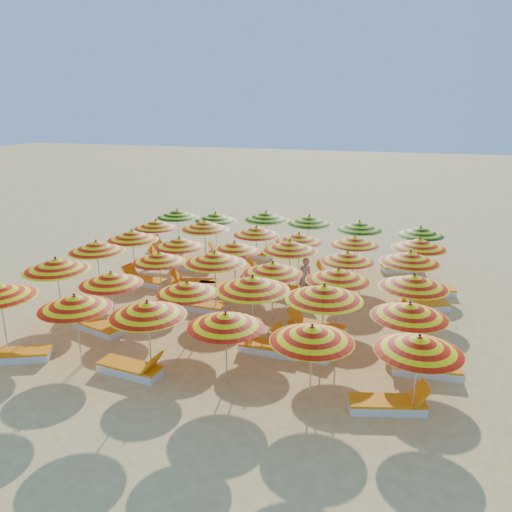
# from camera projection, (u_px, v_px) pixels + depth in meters

# --- Properties ---
(ground) EXTENTS (120.00, 120.00, 0.00)m
(ground) POSITION_uv_depth(u_px,v_px,m) (252.00, 304.00, 17.24)
(ground) COLOR #F1C66B
(ground) RESTS_ON ground
(umbrella_1) EXTENTS (1.96, 1.96, 2.01)m
(umbrella_1) POSITION_uv_depth(u_px,v_px,m) (75.00, 302.00, 12.79)
(umbrella_1) COLOR silver
(umbrella_1) RESTS_ON ground
(umbrella_2) EXTENTS (2.15, 2.15, 2.05)m
(umbrella_2) POSITION_uv_depth(u_px,v_px,m) (147.00, 309.00, 12.26)
(umbrella_2) COLOR silver
(umbrella_2) RESTS_ON ground
(umbrella_3) EXTENTS (2.09, 2.09, 1.96)m
(umbrella_3) POSITION_uv_depth(u_px,v_px,m) (226.00, 320.00, 11.84)
(umbrella_3) COLOR silver
(umbrella_3) RESTS_ON ground
(umbrella_4) EXTENTS (2.18, 2.18, 2.02)m
(umbrella_4) POSITION_uv_depth(u_px,v_px,m) (312.00, 334.00, 11.00)
(umbrella_4) COLOR silver
(umbrella_4) RESTS_ON ground
(umbrella_5) EXTENTS (2.43, 2.43, 2.00)m
(umbrella_5) POSITION_uv_depth(u_px,v_px,m) (419.00, 344.00, 10.55)
(umbrella_5) COLOR silver
(umbrella_5) RESTS_ON ground
(umbrella_6) EXTENTS (2.17, 2.17, 2.17)m
(umbrella_6) POSITION_uv_depth(u_px,v_px,m) (56.00, 264.00, 15.32)
(umbrella_6) COLOR silver
(umbrella_6) RESTS_ON ground
(umbrella_7) EXTENTS (2.23, 2.23, 1.97)m
(umbrella_7) POSITION_uv_depth(u_px,v_px,m) (111.00, 278.00, 14.63)
(umbrella_7) COLOR silver
(umbrella_7) RESTS_ON ground
(umbrella_8) EXTENTS (1.96, 1.96, 1.89)m
(umbrella_8) POSITION_uv_depth(u_px,v_px,m) (187.00, 287.00, 14.08)
(umbrella_8) COLOR silver
(umbrella_8) RESTS_ON ground
(umbrella_9) EXTENTS (2.44, 2.44, 2.20)m
(umbrella_9) POSITION_uv_depth(u_px,v_px,m) (253.00, 283.00, 13.65)
(umbrella_9) COLOR silver
(umbrella_9) RESTS_ON ground
(umbrella_10) EXTENTS (2.67, 2.67, 2.19)m
(umbrella_10) POSITION_uv_depth(u_px,v_px,m) (324.00, 292.00, 13.01)
(umbrella_10) COLOR silver
(umbrella_10) RESTS_ON ground
(umbrella_11) EXTENTS (2.24, 2.24, 2.02)m
(umbrella_11) POSITION_uv_depth(u_px,v_px,m) (410.00, 310.00, 12.26)
(umbrella_11) COLOR silver
(umbrella_11) RESTS_ON ground
(umbrella_12) EXTENTS (2.18, 2.18, 2.11)m
(umbrella_12) POSITION_uv_depth(u_px,v_px,m) (96.00, 246.00, 17.45)
(umbrella_12) COLOR silver
(umbrella_12) RESTS_ON ground
(umbrella_13) EXTENTS (2.25, 2.25, 1.92)m
(umbrella_13) POSITION_uv_depth(u_px,v_px,m) (159.00, 257.00, 16.80)
(umbrella_13) COLOR silver
(umbrella_13) RESTS_ON ground
(umbrella_14) EXTENTS (2.61, 2.61, 2.16)m
(umbrella_14) POSITION_uv_depth(u_px,v_px,m) (215.00, 257.00, 16.05)
(umbrella_14) COLOR silver
(umbrella_14) RESTS_ON ground
(umbrella_15) EXTENTS (2.34, 2.34, 2.00)m
(umbrella_15) POSITION_uv_depth(u_px,v_px,m) (273.00, 268.00, 15.47)
(umbrella_15) COLOR silver
(umbrella_15) RESTS_ON ground
(umbrella_16) EXTENTS (2.40, 2.40, 2.06)m
(umbrella_16) POSITION_uv_depth(u_px,v_px,m) (338.00, 275.00, 14.69)
(umbrella_16) COLOR silver
(umbrella_16) RESTS_ON ground
(umbrella_17) EXTENTS (2.50, 2.50, 2.08)m
(umbrella_17) POSITION_uv_depth(u_px,v_px,m) (414.00, 281.00, 14.09)
(umbrella_17) COLOR silver
(umbrella_17) RESTS_ON ground
(umbrella_18) EXTENTS (2.24, 2.24, 2.11)m
(umbrella_18) POSITION_uv_depth(u_px,v_px,m) (132.00, 235.00, 18.96)
(umbrella_18) COLOR silver
(umbrella_18) RESTS_ON ground
(umbrella_19) EXTENTS (2.03, 2.03, 1.95)m
(umbrella_19) POSITION_uv_depth(u_px,v_px,m) (179.00, 242.00, 18.53)
(umbrella_19) COLOR silver
(umbrella_19) RESTS_ON ground
(umbrella_20) EXTENTS (2.31, 2.31, 1.97)m
(umbrella_20) POSITION_uv_depth(u_px,v_px,m) (235.00, 247.00, 17.89)
(umbrella_20) COLOR silver
(umbrella_20) RESTS_ON ground
(umbrella_21) EXTENTS (2.60, 2.60, 2.12)m
(umbrella_21) POSITION_uv_depth(u_px,v_px,m) (290.00, 246.00, 17.51)
(umbrella_21) COLOR silver
(umbrella_21) RESTS_ON ground
(umbrella_22) EXTENTS (2.03, 2.03, 1.91)m
(umbrella_22) POSITION_uv_depth(u_px,v_px,m) (348.00, 256.00, 16.91)
(umbrella_22) COLOR silver
(umbrella_22) RESTS_ON ground
(umbrella_23) EXTENTS (2.28, 2.28, 2.10)m
(umbrella_23) POSITION_uv_depth(u_px,v_px,m) (410.00, 257.00, 16.27)
(umbrella_23) COLOR silver
(umbrella_23) RESTS_ON ground
(umbrella_24) EXTENTS (2.36, 2.36, 1.96)m
(umbrella_24) POSITION_uv_depth(u_px,v_px,m) (156.00, 224.00, 21.28)
(umbrella_24) COLOR silver
(umbrella_24) RESTS_ON ground
(umbrella_25) EXTENTS (2.21, 2.21, 2.16)m
(umbrella_25) POSITION_uv_depth(u_px,v_px,m) (205.00, 225.00, 20.36)
(umbrella_25) COLOR silver
(umbrella_25) RESTS_ON ground
(umbrella_26) EXTENTS (2.03, 2.03, 2.02)m
(umbrella_26) POSITION_uv_depth(u_px,v_px,m) (256.00, 231.00, 19.95)
(umbrella_26) COLOR silver
(umbrella_26) RESTS_ON ground
(umbrella_27) EXTENTS (1.91, 1.91, 1.94)m
(umbrella_27) POSITION_uv_depth(u_px,v_px,m) (299.00, 237.00, 19.21)
(umbrella_27) COLOR silver
(umbrella_27) RESTS_ON ground
(umbrella_28) EXTENTS (2.27, 2.27, 1.92)m
(umbrella_28) POSITION_uv_depth(u_px,v_px,m) (355.00, 241.00, 18.83)
(umbrella_28) COLOR silver
(umbrella_28) RESTS_ON ground
(umbrella_29) EXTENTS (2.52, 2.52, 2.08)m
(umbrella_29) POSITION_uv_depth(u_px,v_px,m) (419.00, 244.00, 17.92)
(umbrella_29) COLOR silver
(umbrella_29) RESTS_ON ground
(umbrella_30) EXTENTS (2.43, 2.43, 2.07)m
(umbrella_30) POSITION_uv_depth(u_px,v_px,m) (177.00, 214.00, 22.84)
(umbrella_30) COLOR silver
(umbrella_30) RESTS_ON ground
(umbrella_31) EXTENTS (2.18, 2.18, 2.06)m
(umbrella_31) POSITION_uv_depth(u_px,v_px,m) (216.00, 217.00, 22.27)
(umbrella_31) COLOR silver
(umbrella_31) RESTS_ON ground
(umbrella_32) EXTENTS (2.51, 2.51, 2.18)m
(umbrella_32) POSITION_uv_depth(u_px,v_px,m) (266.00, 216.00, 21.93)
(umbrella_32) COLOR silver
(umbrella_32) RESTS_ON ground
(umbrella_33) EXTENTS (2.35, 2.35, 2.13)m
(umbrella_33) POSITION_uv_depth(u_px,v_px,m) (309.00, 220.00, 21.34)
(umbrella_33) COLOR silver
(umbrella_33) RESTS_ON ground
(umbrella_34) EXTENTS (2.45, 2.45, 2.09)m
(umbrella_34) POSITION_uv_depth(u_px,v_px,m) (359.00, 226.00, 20.50)
(umbrella_34) COLOR silver
(umbrella_34) RESTS_ON ground
(umbrella_35) EXTENTS (2.04, 2.04, 2.01)m
(umbrella_35) POSITION_uv_depth(u_px,v_px,m) (420.00, 231.00, 19.92)
(umbrella_35) COLOR silver
(umbrella_35) RESTS_ON ground
(lounger_0) EXTENTS (1.82, 1.24, 0.69)m
(lounger_0) POSITION_uv_depth(u_px,v_px,m) (16.00, 355.00, 13.47)
(lounger_0) COLOR white
(lounger_0) RESTS_ON ground
(lounger_1) EXTENTS (1.78, 0.76, 0.69)m
(lounger_1) POSITION_uv_depth(u_px,v_px,m) (131.00, 368.00, 12.76)
(lounger_1) COLOR white
(lounger_1) RESTS_ON ground
(lounger_2) EXTENTS (1.82, 1.02, 0.69)m
(lounger_2) POSITION_uv_depth(u_px,v_px,m) (389.00, 404.00, 11.24)
(lounger_2) COLOR white
(lounger_2) RESTS_ON ground
(lounger_3) EXTENTS (1.83, 1.04, 0.69)m
(lounger_3) POSITION_uv_depth(u_px,v_px,m) (97.00, 326.00, 15.19)
(lounger_3) COLOR white
(lounger_3) RESTS_ON ground
(lounger_4) EXTENTS (1.74, 0.59, 0.69)m
(lounger_4) POSITION_uv_depth(u_px,v_px,m) (268.00, 347.00, 13.88)
(lounger_4) COLOR white
(lounger_4) RESTS_ON ground
(lounger_5) EXTENTS (1.82, 0.94, 0.69)m
(lounger_5) POSITION_uv_depth(u_px,v_px,m) (301.00, 349.00, 13.78)
(lounger_5) COLOR white
(lounger_5) RESTS_ON ground
(lounger_6) EXTENTS (1.78, 0.75, 0.69)m
(lounger_6) POSITION_uv_depth(u_px,v_px,m) (424.00, 368.00, 12.76)
(lounger_6) COLOR white
(lounger_6) RESTS_ON ground
(lounger_7) EXTENTS (1.75, 0.63, 0.69)m
(lounger_7) POSITION_uv_depth(u_px,v_px,m) (200.00, 305.00, 16.74)
(lounger_7) COLOR white
(lounger_7) RESTS_ON ground
(lounger_8) EXTENTS (1.79, 0.80, 0.69)m
(lounger_8) POSITION_uv_depth(u_px,v_px,m) (315.00, 327.00, 15.13)
(lounger_8) COLOR white
(lounger_8) RESTS_ON ground
(lounger_9) EXTENTS (1.79, 0.80, 0.69)m
(lounger_9) POSITION_uv_depth(u_px,v_px,m) (144.00, 280.00, 19.12)
(lounger_9) COLOR white
(lounger_9) RESTS_ON ground
(lounger_10) EXTENTS (1.82, 1.00, 0.69)m
(lounger_10) POSITION_uv_depth(u_px,v_px,m) (193.00, 283.00, 18.84)
(lounger_10) COLOR white
(lounger_10) RESTS_ON ground
(lounger_11) EXTENTS (1.78, 0.74, 0.69)m
(lounger_11) POSITION_uv_depth(u_px,v_px,m) (222.00, 287.00, 18.41)
(lounger_11) COLOR white
(lounger_11) RESTS_ON ground
(lounger_12) EXTENTS (1.79, 0.79, 0.69)m
(lounger_12) POSITION_uv_depth(u_px,v_px,m) (273.00, 289.00, 18.20)
(lounger_12) COLOR white
(lounger_12) RESTS_ON ground
(lounger_13) EXTENTS (1.82, 1.17, 0.69)m
(lounger_13) POSITION_uv_depth(u_px,v_px,m) (421.00, 305.00, 16.75)
(lounger_13) COLOR white
(lounger_13) RESTS_ON ground
(lounger_14) EXTENTS (1.81, 0.89, 0.69)m
(lounger_14) POSITION_uv_depth(u_px,v_px,m) (169.00, 260.00, 21.63)
(lounger_14) COLOR white
(lounger_14) RESTS_ON ground
(lounger_15) EXTENTS (1.81, 0.87, 0.69)m
(lounger_15) POSITION_uv_depth(u_px,v_px,m) (191.00, 266.00, 20.84)
(lounger_15) COLOR white
(lounger_15) RESTS_ON ground
(lounger_16) EXTENTS (1.82, 0.95, 0.69)m
(lounger_16) POSITION_uv_depth(u_px,v_px,m) (268.00, 271.00, 20.24)
(lounger_16) COLOR white
(lounger_16) RESTS_ON ground
(lounger_17) EXTENTS (1.77, 0.71, 0.69)m
(lounger_17) POSITION_uv_depth(u_px,v_px,m) (337.00, 276.00, 19.58)
(lounger_17) COLOR white
(lounger_17) RESTS_ON ground
(lounger_18) EXTENTS (1.82, 1.01, 0.69)m
(lounger_18) POSITION_uv_depth(u_px,v_px,m) (430.00, 290.00, 18.10)
(lounger_18) COLOR white
(lounger_18) RESTS_ON ground
(lounger_19) EXTENTS (1.83, 1.09, 0.69)m
(lounger_19) POSITION_uv_depth(u_px,v_px,m) (166.00, 249.00, 23.33)
(lounger_19) COLOR white
(lounger_19) RESTS_ON ground
(lounger_20) EXTENTS (1.82, 1.02, 0.69)m
(lounger_20) POSITION_uv_depth(u_px,v_px,m) (227.00, 253.00, 22.65)
(lounger_20) COLOR white
(lounger_20) RESTS_ON ground
(lounger_21) EXTENTS (1.83, 1.14, 0.69)m
(lounger_21) POSITION_uv_depth(u_px,v_px,m) (255.00, 253.00, 22.57)
(lounger_21) COLOR white
(lounger_21) RESTS_ON ground
(lounger_22) EXTENTS (1.82, 1.17, 0.69)m
(lounger_22) POSITION_uv_depth(u_px,v_px,m) (404.00, 267.00, 20.63)
(lounger_22) COLOR white
(lounger_22) RESTS_ON ground
(beachgoer_a) EXTENTS (0.63, 0.59, 1.45)m
(beachgoer_a) POSITION_uv_depth(u_px,v_px,m) (305.00, 277.00, 17.76)
(beachgoer_a) COLOR tan
(beachgoer_a) RESTS_ON ground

